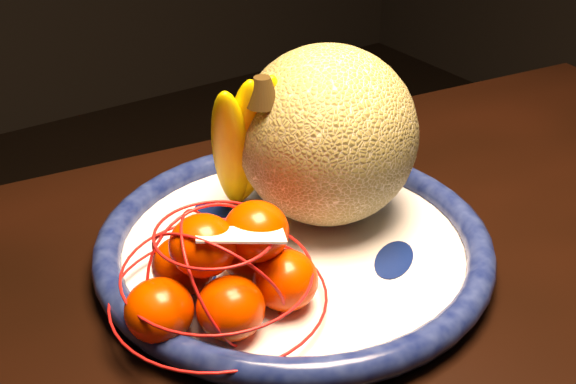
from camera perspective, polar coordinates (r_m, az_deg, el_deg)
fruit_bowl at (r=0.71m, az=0.45°, el=-4.16°), size 0.39×0.39×0.03m
cantaloupe at (r=0.71m, az=3.12°, el=4.49°), size 0.18×0.18×0.18m
banana_bunch at (r=0.71m, az=-3.20°, el=4.24°), size 0.12×0.11×0.18m
mandarin_bag at (r=0.62m, az=-5.13°, el=-6.28°), size 0.24×0.24×0.12m
price_tag at (r=0.58m, az=-3.77°, el=-3.40°), size 0.08×0.06×0.01m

